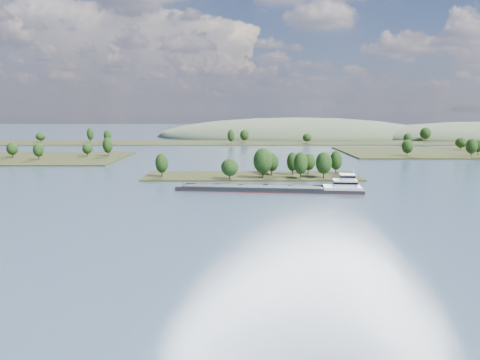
{
  "coord_description": "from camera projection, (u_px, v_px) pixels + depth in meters",
  "views": [
    {
      "loc": [
        -6.37,
        -36.92,
        31.33
      ],
      "look_at": [
        -5.79,
        130.0,
        6.0
      ],
      "focal_mm": 35.0,
      "sensor_mm": 36.0,
      "label": 1
    }
  ],
  "objects": [
    {
      "name": "cargo_barge",
      "position": [
        282.0,
        188.0,
        179.9
      ],
      "size": [
        72.41,
        16.98,
        9.72
      ],
      "color": "black",
      "rests_on": "ground"
    },
    {
      "name": "hill_west",
      "position": [
        296.0,
        137.0,
        535.77
      ],
      "size": [
        320.0,
        160.0,
        44.0
      ],
      "primitive_type": "ellipsoid",
      "color": "#48563B",
      "rests_on": "ground"
    },
    {
      "name": "tree_island",
      "position": [
        265.0,
        169.0,
        217.06
      ],
      "size": [
        100.0,
        31.29,
        14.9
      ],
      "color": "#252B13",
      "rests_on": "ground"
    },
    {
      "name": "ground",
      "position": [
        257.0,
        202.0,
        159.86
      ],
      "size": [
        1800.0,
        1800.0,
        0.0
      ],
      "primitive_type": "plane",
      "color": "#324656",
      "rests_on": "ground"
    },
    {
      "name": "back_shoreline",
      "position": [
        255.0,
        142.0,
        436.43
      ],
      "size": [
        900.0,
        60.0,
        15.67
      ],
      "color": "#252B13",
      "rests_on": "ground"
    }
  ]
}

